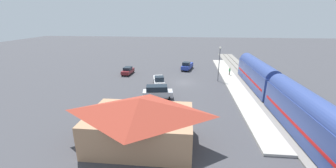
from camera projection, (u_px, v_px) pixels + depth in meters
ground_plane at (184, 83)px, 42.77m from camera, size 200.00×200.00×0.00m
railway_track at (253, 84)px, 41.44m from camera, size 4.80×70.00×0.30m
platform at (233, 83)px, 41.79m from camera, size 3.20×46.00×0.30m
passenger_train at (275, 88)px, 31.08m from camera, size 2.93×35.10×4.98m
station_building at (140, 121)px, 21.48m from camera, size 11.53×7.87×5.25m
pedestrian_on_platform at (230, 71)px, 47.08m from camera, size 0.36×0.36×1.71m
sedan_maroon at (128, 71)px, 48.79m from camera, size 2.12×4.61×1.74m
pickup_white at (159, 81)px, 40.65m from camera, size 3.03×5.69×2.14m
suv_silver at (157, 92)px, 34.22m from camera, size 5.14×2.94×2.22m
pickup_blue at (187, 66)px, 53.01m from camera, size 3.19×5.71×2.14m
light_pole_near_platform at (219, 60)px, 42.48m from camera, size 0.44×0.44×7.25m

